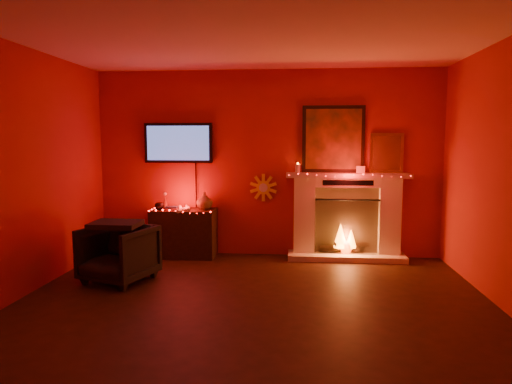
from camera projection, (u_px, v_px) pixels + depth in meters
room at (249, 177)px, 4.18m from camera, size 5.00×5.00×5.00m
fireplace at (346, 208)px, 6.51m from camera, size 1.72×0.40×2.18m
tv at (178, 143)px, 6.69m from camera, size 1.00×0.07×1.24m
sunburst_clock at (263, 188)px, 6.67m from camera, size 0.40×0.03×0.40m
console_table at (185, 231)px, 6.63m from camera, size 0.91×0.59×0.94m
armchair at (119, 254)px, 5.44m from camera, size 0.92×0.94×0.68m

